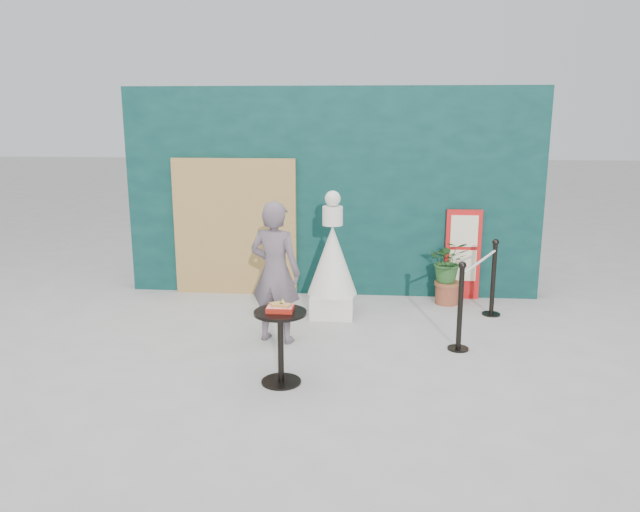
# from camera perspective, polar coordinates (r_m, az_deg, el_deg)

# --- Properties ---
(ground) EXTENTS (60.00, 60.00, 0.00)m
(ground) POSITION_cam_1_polar(r_m,az_deg,el_deg) (6.48, -0.94, -11.08)
(ground) COLOR #ADAAA5
(ground) RESTS_ON ground
(back_wall) EXTENTS (6.00, 0.30, 3.00)m
(back_wall) POSITION_cam_1_polar(r_m,az_deg,el_deg) (9.12, 1.07, 5.84)
(back_wall) COLOR #092B2A
(back_wall) RESTS_ON ground
(bamboo_fence) EXTENTS (1.80, 0.08, 2.00)m
(bamboo_fence) POSITION_cam_1_polar(r_m,az_deg,el_deg) (9.20, -7.78, 2.62)
(bamboo_fence) COLOR tan
(bamboo_fence) RESTS_ON ground
(woman) EXTENTS (0.69, 0.55, 1.67)m
(woman) POSITION_cam_1_polar(r_m,az_deg,el_deg) (7.23, -4.11, -1.50)
(woman) COLOR #62545B
(woman) RESTS_ON ground
(menu_board) EXTENTS (0.50, 0.07, 1.30)m
(menu_board) POSITION_cam_1_polar(r_m,az_deg,el_deg) (9.15, 12.91, 0.12)
(menu_board) COLOR red
(menu_board) RESTS_ON ground
(statue) EXTENTS (0.65, 0.65, 1.67)m
(statue) POSITION_cam_1_polar(r_m,az_deg,el_deg) (8.16, 1.14, -0.89)
(statue) COLOR silver
(statue) RESTS_ON ground
(cafe_table) EXTENTS (0.52, 0.52, 0.75)m
(cafe_table) POSITION_cam_1_polar(r_m,az_deg,el_deg) (6.20, -3.63, -7.27)
(cafe_table) COLOR black
(cafe_table) RESTS_ON ground
(food_basket) EXTENTS (0.26, 0.19, 0.11)m
(food_basket) POSITION_cam_1_polar(r_m,az_deg,el_deg) (6.11, -3.64, -4.73)
(food_basket) COLOR #B52013
(food_basket) RESTS_ON cafe_table
(planter) EXTENTS (0.54, 0.47, 0.92)m
(planter) POSITION_cam_1_polar(r_m,az_deg,el_deg) (8.88, 11.63, -0.99)
(planter) COLOR brown
(planter) RESTS_ON ground
(stanchion_barrier) EXTENTS (0.84, 1.54, 1.03)m
(stanchion_barrier) POSITION_cam_1_polar(r_m,az_deg,el_deg) (7.87, 14.25, -3.24)
(stanchion_barrier) COLOR black
(stanchion_barrier) RESTS_ON ground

